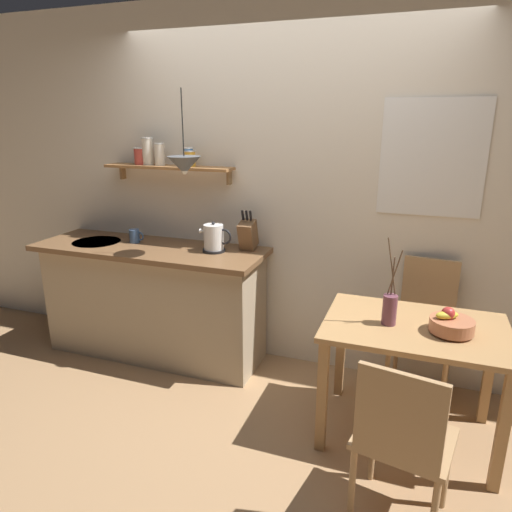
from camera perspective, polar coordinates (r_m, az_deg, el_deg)
name	(u,v)px	position (r m, az deg, el deg)	size (l,w,h in m)	color
ground_plane	(257,396)	(3.40, 0.16, -16.90)	(14.00, 14.00, 0.00)	#A87F56
back_wall	(314,193)	(3.44, 7.11, 7.75)	(6.80, 0.11, 2.70)	silver
kitchen_counter	(154,300)	(3.83, -12.46, -5.32)	(1.83, 0.63, 0.92)	tan
wall_shelf	(164,161)	(3.69, -11.24, 11.45)	(1.05, 0.20, 0.34)	#9E6B3D
dining_table	(414,344)	(2.88, 18.85, -10.19)	(1.03, 0.71, 0.74)	tan
dining_chair_near	(402,437)	(2.33, 17.51, -20.54)	(0.49, 0.46, 0.88)	tan
dining_chair_far	(424,325)	(3.37, 19.99, -7.96)	(0.45, 0.47, 0.97)	tan
fruit_bowl	(451,324)	(2.78, 22.91, -7.71)	(0.24, 0.24, 0.15)	#BC704C
twig_vase	(390,308)	(2.77, 16.15, -6.20)	(0.09, 0.08, 0.52)	brown
electric_kettle	(214,238)	(3.43, -5.20, 2.19)	(0.25, 0.17, 0.23)	black
knife_block	(248,234)	(3.45, -1.00, 2.68)	(0.11, 0.18, 0.31)	brown
coffee_mug_by_sink	(135,236)	(3.80, -14.70, 2.40)	(0.12, 0.08, 0.11)	#3D5B89
pendant_lamp	(184,165)	(3.24, -8.83, 11.02)	(0.23, 0.23, 0.56)	black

